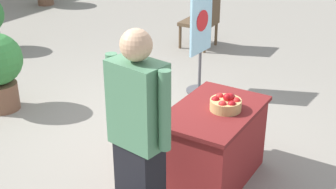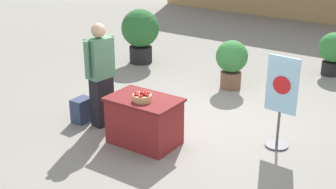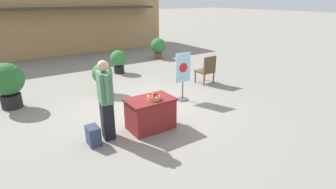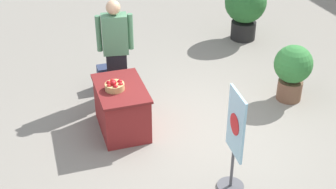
% 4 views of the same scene
% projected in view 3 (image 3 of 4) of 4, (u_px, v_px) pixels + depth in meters
% --- Properties ---
extents(ground_plane, '(120.00, 120.00, 0.00)m').
position_uv_depth(ground_plane, '(143.00, 109.00, 7.36)').
color(ground_plane, gray).
extents(storefront_building, '(12.98, 4.86, 3.95)m').
position_uv_depth(storefront_building, '(44.00, 16.00, 14.93)').
color(storefront_building, tan).
rests_on(storefront_building, ground_plane).
extents(display_table, '(1.10, 0.73, 0.76)m').
position_uv_depth(display_table, '(150.00, 114.00, 6.18)').
color(display_table, maroon).
rests_on(display_table, ground_plane).
extents(apple_basket, '(0.29, 0.29, 0.16)m').
position_uv_depth(apple_basket, '(154.00, 97.00, 5.97)').
color(apple_basket, tan).
rests_on(apple_basket, display_table).
extents(person_visitor, '(0.32, 0.60, 1.76)m').
position_uv_depth(person_visitor, '(106.00, 100.00, 5.58)').
color(person_visitor, black).
rests_on(person_visitor, ground_plane).
extents(backpack, '(0.24, 0.34, 0.42)m').
position_uv_depth(backpack, '(93.00, 136.00, 5.53)').
color(backpack, '#2D3856').
rests_on(backpack, ground_plane).
extents(poster_board, '(0.50, 0.36, 1.45)m').
position_uv_depth(poster_board, '(183.00, 76.00, 7.80)').
color(poster_board, '#4C4C51').
rests_on(poster_board, ground_plane).
extents(patio_chair, '(0.57, 0.57, 1.02)m').
position_uv_depth(patio_chair, '(207.00, 69.00, 9.41)').
color(patio_chair, brown).
rests_on(patio_chair, ground_plane).
extents(potted_plant_far_left, '(0.65, 0.65, 1.01)m').
position_uv_depth(potted_plant_far_left, '(103.00, 76.00, 8.40)').
color(potted_plant_far_left, brown).
rests_on(potted_plant_far_left, ground_plane).
extents(potted_plant_near_left, '(0.66, 0.66, 0.95)m').
position_uv_depth(potted_plant_near_left, '(119.00, 60.00, 10.76)').
color(potted_plant_near_left, black).
rests_on(potted_plant_near_left, ground_plane).
extents(potted_plant_near_right, '(0.90, 0.90, 1.29)m').
position_uv_depth(potted_plant_near_right, '(7.00, 82.00, 7.24)').
color(potted_plant_near_right, black).
rests_on(potted_plant_near_right, ground_plane).
extents(potted_plant_far_right, '(0.75, 0.75, 1.03)m').
position_uv_depth(potted_plant_far_right, '(158.00, 46.00, 13.40)').
color(potted_plant_far_right, brown).
rests_on(potted_plant_far_right, ground_plane).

